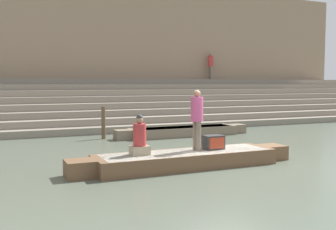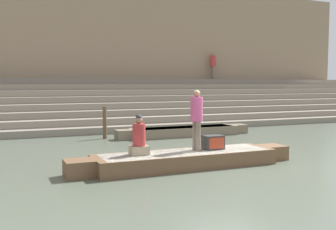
% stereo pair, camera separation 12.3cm
% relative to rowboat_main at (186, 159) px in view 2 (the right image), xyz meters
% --- Properties ---
extents(ground_plane, '(120.00, 120.00, 0.00)m').
position_rel_rowboat_main_xyz_m(ground_plane, '(1.30, 0.15, -0.22)').
color(ground_plane, '#566051').
extents(ghat_steps, '(36.00, 5.82, 2.51)m').
position_rel_rowboat_main_xyz_m(ghat_steps, '(1.30, 11.24, 0.67)').
color(ghat_steps, gray).
rests_on(ghat_steps, ground).
extents(back_wall, '(34.20, 1.28, 8.30)m').
position_rel_rowboat_main_xyz_m(back_wall, '(1.30, 13.90, 3.90)').
color(back_wall, '#937A60').
rests_on(back_wall, ground).
extents(rowboat_main, '(6.35, 1.39, 0.41)m').
position_rel_rowboat_main_xyz_m(rowboat_main, '(0.00, 0.00, 0.00)').
color(rowboat_main, brown).
rests_on(rowboat_main, ground).
extents(person_standing, '(0.33, 0.33, 1.65)m').
position_rel_rowboat_main_xyz_m(person_standing, '(0.37, 0.10, 1.14)').
color(person_standing, '#756656').
rests_on(person_standing, rowboat_main).
extents(person_rowing, '(0.47, 0.37, 1.04)m').
position_rel_rowboat_main_xyz_m(person_rowing, '(-1.28, 0.10, 0.60)').
color(person_rowing, gray).
rests_on(person_rowing, rowboat_main).
extents(tv_set, '(0.54, 0.41, 0.39)m').
position_rel_rowboat_main_xyz_m(tv_set, '(0.89, 0.09, 0.38)').
color(tv_set, '#2D2D2D').
rests_on(tv_set, rowboat_main).
extents(moored_boat_shore, '(6.03, 1.12, 0.39)m').
position_rel_rowboat_main_xyz_m(moored_boat_shore, '(2.70, 5.66, -0.01)').
color(moored_boat_shore, '#756651').
rests_on(moored_boat_shore, ground).
extents(mooring_post, '(0.16, 0.16, 1.32)m').
position_rel_rowboat_main_xyz_m(mooring_post, '(-0.62, 6.24, 0.44)').
color(mooring_post, brown).
rests_on(mooring_post, ground).
extents(person_on_steps, '(0.34, 0.34, 1.71)m').
position_rel_rowboat_main_xyz_m(person_on_steps, '(8.23, 12.94, 3.28)').
color(person_on_steps, '#756656').
rests_on(person_on_steps, ghat_steps).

